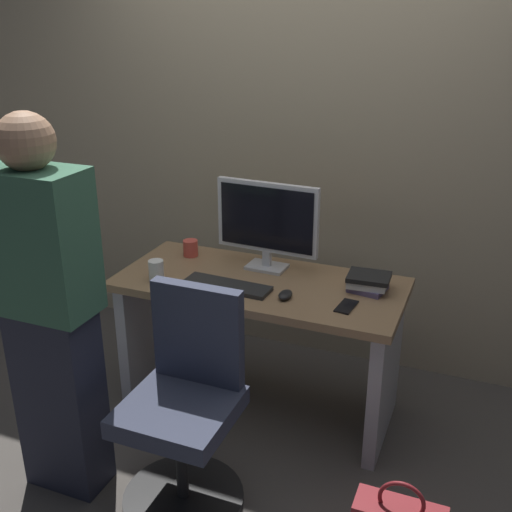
{
  "coord_description": "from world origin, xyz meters",
  "views": [
    {
      "loc": [
        1.02,
        -2.57,
        1.97
      ],
      "look_at": [
        0.0,
        -0.05,
        0.88
      ],
      "focal_mm": 43.13,
      "sensor_mm": 36.0,
      "label": 1
    }
  ],
  "objects": [
    {
      "name": "cell_phone",
      "position": [
        0.47,
        -0.12,
        0.73
      ],
      "size": [
        0.08,
        0.15,
        0.01
      ],
      "primitive_type": "cube",
      "rotation": [
        0.0,
        0.0,
        -0.11
      ],
      "color": "black",
      "rests_on": "desk"
    },
    {
      "name": "mouse",
      "position": [
        0.18,
        -0.14,
        0.75
      ],
      "size": [
        0.06,
        0.1,
        0.03
      ],
      "primitive_type": "ellipsoid",
      "color": "black",
      "rests_on": "desk"
    },
    {
      "name": "book_stack",
      "position": [
        0.52,
        0.09,
        0.77
      ],
      "size": [
        0.21,
        0.18,
        0.08
      ],
      "color": "#594C72",
      "rests_on": "desk"
    },
    {
      "name": "office_chair",
      "position": [
        -0.05,
        -0.71,
        0.43
      ],
      "size": [
        0.52,
        0.52,
        0.94
      ],
      "color": "black",
      "rests_on": "ground"
    },
    {
      "name": "wall_back",
      "position": [
        0.0,
        0.73,
        1.5
      ],
      "size": [
        6.4,
        0.1,
        3.0
      ],
      "primitive_type": "cube",
      "color": "tan",
      "rests_on": "ground"
    },
    {
      "name": "cup_by_monitor",
      "position": [
        -0.47,
        0.17,
        0.77
      ],
      "size": [
        0.08,
        0.08,
        0.09
      ],
      "primitive_type": "cylinder",
      "color": "#D84C3F",
      "rests_on": "desk"
    },
    {
      "name": "keyboard",
      "position": [
        -0.12,
        -0.13,
        0.74
      ],
      "size": [
        0.44,
        0.15,
        0.02
      ],
      "primitive_type": "cube",
      "rotation": [
        0.0,
        0.0,
        -0.05
      ],
      "color": "#262626",
      "rests_on": "desk"
    },
    {
      "name": "cup_near_keyboard",
      "position": [
        -0.47,
        -0.18,
        0.78
      ],
      "size": [
        0.07,
        0.07,
        0.1
      ],
      "primitive_type": "cylinder",
      "color": "white",
      "rests_on": "desk"
    },
    {
      "name": "person_at_desk",
      "position": [
        -0.58,
        -0.83,
        0.84
      ],
      "size": [
        0.4,
        0.24,
        1.64
      ],
      "color": "#262838",
      "rests_on": "ground"
    },
    {
      "name": "monitor",
      "position": [
        -0.02,
        0.16,
        0.99
      ],
      "size": [
        0.54,
        0.15,
        0.46
      ],
      "color": "silver",
      "rests_on": "desk"
    },
    {
      "name": "ground_plane",
      "position": [
        0.0,
        0.0,
        0.0
      ],
      "size": [
        9.0,
        9.0,
        0.0
      ],
      "primitive_type": "plane",
      "color": "#4C4742"
    },
    {
      "name": "desk",
      "position": [
        0.0,
        0.0,
        0.51
      ],
      "size": [
        1.41,
        0.64,
        0.73
      ],
      "color": "#93704C",
      "rests_on": "ground"
    }
  ]
}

